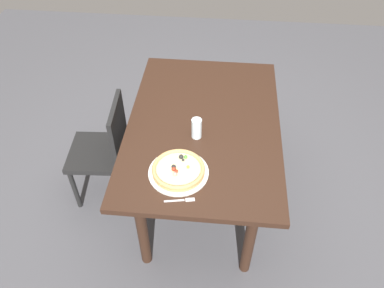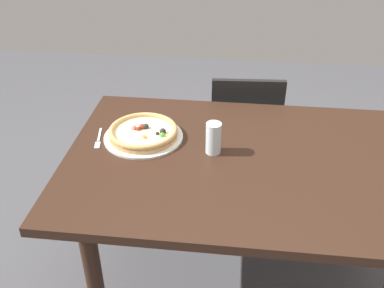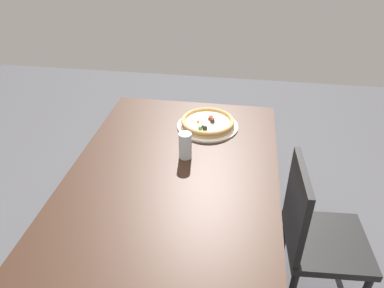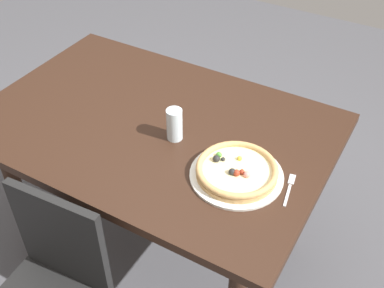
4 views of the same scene
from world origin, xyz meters
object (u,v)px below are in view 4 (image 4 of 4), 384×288
at_px(fork, 290,187).
at_px(dining_table, 154,141).
at_px(drinking_glass, 174,124).
at_px(plate, 236,175).
at_px(pizza, 237,170).

bearing_deg(fork, dining_table, 73.28).
xyz_separation_m(dining_table, drinking_glass, (0.13, -0.04, 0.17)).
bearing_deg(plate, drinking_glass, 166.32).
relative_size(plate, drinking_glass, 2.54).
height_order(dining_table, drinking_glass, drinking_glass).
xyz_separation_m(dining_table, fork, (0.63, -0.07, 0.10)).
bearing_deg(dining_table, fork, -6.30).
relative_size(dining_table, fork, 8.89).
bearing_deg(dining_table, drinking_glass, -15.71).
xyz_separation_m(fork, drinking_glass, (-0.50, 0.03, 0.07)).
distance_m(plate, fork, 0.20).
bearing_deg(drinking_glass, plate, -13.68).
distance_m(fork, drinking_glass, 0.51).
bearing_deg(drinking_glass, pizza, -13.72).
distance_m(dining_table, plate, 0.47).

